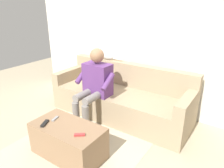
# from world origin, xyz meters

# --- Properties ---
(ground_plane) EXTENTS (8.00, 8.00, 0.00)m
(ground_plane) POSITION_xyz_m (0.00, 0.60, 0.00)
(ground_plane) COLOR tan
(back_wall) EXTENTS (4.34, 0.06, 2.66)m
(back_wall) POSITION_xyz_m (0.00, -0.62, 1.33)
(back_wall) COLOR beige
(back_wall) RESTS_ON ground
(couch) EXTENTS (2.23, 0.79, 0.81)m
(couch) POSITION_xyz_m (0.00, -0.12, 0.28)
(couch) COLOR #9E896B
(couch) RESTS_ON ground
(coffee_table) EXTENTS (0.87, 0.46, 0.41)m
(coffee_table) POSITION_xyz_m (0.00, 1.08, 0.20)
(coffee_table) COLOR #8C6B4C
(coffee_table) RESTS_ON ground
(person_solo_seated) EXTENTS (0.56, 0.58, 1.13)m
(person_solo_seated) POSITION_xyz_m (0.22, 0.27, 0.64)
(person_solo_seated) COLOR #5B3370
(person_solo_seated) RESTS_ON ground
(cat_on_backrest) EXTENTS (0.50, 0.12, 0.14)m
(cat_on_backrest) POSITION_xyz_m (0.49, -0.39, 0.88)
(cat_on_backrest) COLOR silver
(cat_on_backrest) RESTS_ON couch
(remote_black) EXTENTS (0.10, 0.15, 0.02)m
(remote_black) POSITION_xyz_m (0.24, 1.20, 0.42)
(remote_black) COLOR black
(remote_black) RESTS_ON coffee_table
(remote_red) EXTENTS (0.11, 0.10, 0.02)m
(remote_red) POSITION_xyz_m (-0.25, 1.14, 0.42)
(remote_red) COLOR #B73333
(remote_red) RESTS_ON coffee_table
(remote_gray) EXTENTS (0.06, 0.11, 0.02)m
(remote_gray) POSITION_xyz_m (0.23, 1.06, 0.41)
(remote_gray) COLOR gray
(remote_gray) RESTS_ON coffee_table
(floor_rug) EXTENTS (1.55, 1.83, 0.01)m
(floor_rug) POSITION_xyz_m (0.00, 0.92, 0.00)
(floor_rug) COLOR #B7AD93
(floor_rug) RESTS_ON ground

